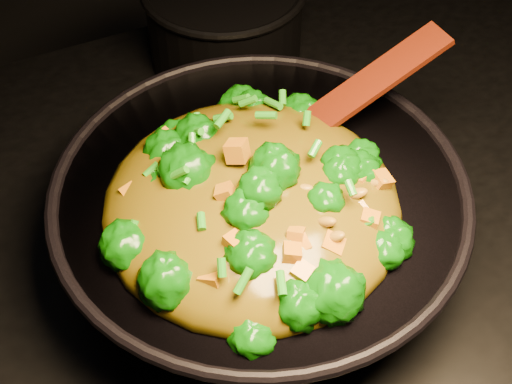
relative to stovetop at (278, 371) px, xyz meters
name	(u,v)px	position (x,y,z in m)	size (l,w,h in m)	color
stovetop	(278,371)	(0.00, 0.00, 0.00)	(1.20, 0.90, 0.90)	black
wok	(260,225)	(-0.07, -0.06, 0.51)	(0.45, 0.45, 0.13)	black
stir_fry	(252,175)	(-0.09, -0.08, 0.63)	(0.32, 0.32, 0.11)	#0D5A06
spatula	(344,102)	(0.06, -0.01, 0.62)	(0.27, 0.04, 0.01)	#320E04
back_pot	(225,23)	(0.05, 0.32, 0.52)	(0.23, 0.23, 0.13)	black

